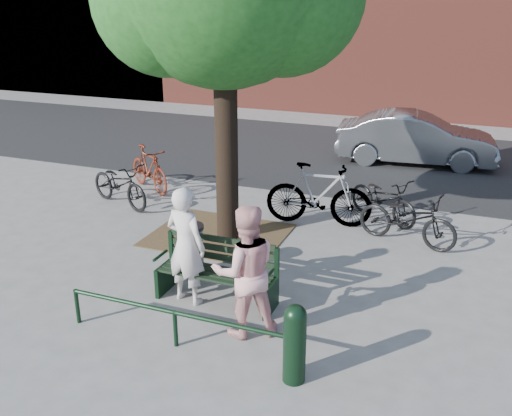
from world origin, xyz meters
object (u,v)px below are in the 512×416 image
at_px(person_right, 245,271).
at_px(parked_car, 416,139).
at_px(litter_bin, 191,250).
at_px(park_bench, 218,269).
at_px(bicycle_c, 383,198).
at_px(bollard, 295,341).
at_px(person_left, 186,246).

bearing_deg(person_right, parked_car, -129.37).
bearing_deg(litter_bin, park_bench, -36.37).
relative_size(bicycle_c, parked_car, 0.42).
relative_size(person_right, bollard, 1.81).
relative_size(park_bench, litter_bin, 2.03).
height_order(person_right, parked_car, person_right).
bearing_deg(person_right, bicycle_c, -134.48).
relative_size(person_right, litter_bin, 2.08).
relative_size(person_left, bicycle_c, 1.02).
relative_size(person_left, parked_car, 0.43).
distance_m(person_right, bicycle_c, 4.80).
distance_m(person_right, litter_bin, 1.89).
bearing_deg(bicycle_c, parked_car, 33.54).
distance_m(bicycle_c, parked_car, 4.37).
bearing_deg(person_right, park_bench, -76.07).
height_order(park_bench, person_left, person_left).
distance_m(person_left, bicycle_c, 4.72).
bearing_deg(park_bench, person_right, -43.44).
xyz_separation_m(park_bench, bicycle_c, (1.68, 4.02, -0.03)).
xyz_separation_m(person_right, parked_car, (1.07, 9.04, -0.22)).
distance_m(park_bench, person_right, 1.05).
relative_size(park_bench, bicycle_c, 1.02).
distance_m(person_left, parked_car, 8.85).
relative_size(person_left, person_right, 0.98).
xyz_separation_m(park_bench, litter_bin, (-0.71, 0.52, -0.04)).
distance_m(park_bench, parked_car, 8.56).
relative_size(bollard, bicycle_c, 0.58).
distance_m(person_left, person_right, 1.19).
height_order(park_bench, parked_car, parked_car).
relative_size(litter_bin, parked_car, 0.21).
bearing_deg(park_bench, parked_car, 78.10).
height_order(person_left, person_right, person_right).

